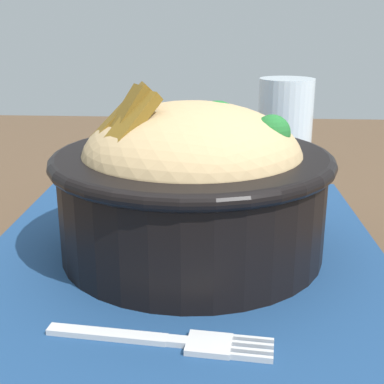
{
  "coord_description": "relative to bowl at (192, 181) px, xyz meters",
  "views": [
    {
      "loc": [
        0.39,
        0.03,
        0.95
      ],
      "look_at": [
        -0.01,
        0.01,
        0.82
      ],
      "focal_mm": 49.68,
      "sensor_mm": 36.0,
      "label": 1
    }
  ],
  "objects": [
    {
      "name": "fork",
      "position": [
        0.13,
        -0.0,
        -0.06
      ],
      "size": [
        0.03,
        0.14,
        0.0
      ],
      "color": "#BDBDBD",
      "rests_on": "placemat"
    },
    {
      "name": "drinking_glass",
      "position": [
        -0.26,
        0.1,
        -0.01
      ],
      "size": [
        0.07,
        0.07,
        0.12
      ],
      "color": "silver",
      "rests_on": "table"
    },
    {
      "name": "bowl",
      "position": [
        0.0,
        0.0,
        0.0
      ],
      "size": [
        0.22,
        0.22,
        0.14
      ],
      "color": "black",
      "rests_on": "placemat"
    },
    {
      "name": "table",
      "position": [
        0.01,
        -0.01,
        -0.13
      ],
      "size": [
        1.32,
        0.92,
        0.77
      ],
      "color": "#4C3826",
      "rests_on": "ground_plane"
    },
    {
      "name": "placemat",
      "position": [
        0.02,
        -0.01,
        -0.06
      ],
      "size": [
        0.43,
        0.34,
        0.0
      ],
      "primitive_type": "cube",
      "rotation": [
        0.0,
        0.0,
        0.02
      ],
      "color": "navy",
      "rests_on": "table"
    }
  ]
}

